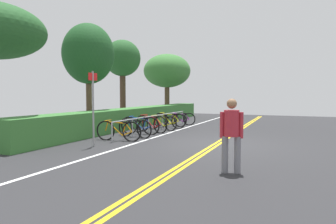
{
  "coord_description": "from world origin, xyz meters",
  "views": [
    {
      "loc": [
        -10.02,
        -2.41,
        1.69
      ],
      "look_at": [
        1.95,
        2.66,
        0.91
      ],
      "focal_mm": 32.21,
      "sensor_mm": 36.0,
      "label": 1
    }
  ],
  "objects_px": {
    "bicycle_5": "(169,121)",
    "tree_extra": "(167,71)",
    "bicycle_1": "(135,128)",
    "bicycle_6": "(171,120)",
    "bicycle_4": "(161,123)",
    "bicycle_2": "(140,125)",
    "bicycle_7": "(180,119)",
    "bicycle_3": "(151,124)",
    "sign_post_near": "(93,102)",
    "bicycle_0": "(119,131)",
    "tree_mid": "(88,54)",
    "pedestrian": "(231,131)",
    "bike_rack": "(156,119)",
    "tree_far_right": "(122,59)"
  },
  "relations": [
    {
      "from": "bicycle_4",
      "to": "pedestrian",
      "type": "distance_m",
      "value": 7.94
    },
    {
      "from": "bicycle_6",
      "to": "bicycle_1",
      "type": "bearing_deg",
      "value": -177.36
    },
    {
      "from": "bicycle_1",
      "to": "tree_far_right",
      "type": "distance_m",
      "value": 7.59
    },
    {
      "from": "tree_far_right",
      "to": "bicycle_6",
      "type": "bearing_deg",
      "value": -109.0
    },
    {
      "from": "bike_rack",
      "to": "bicycle_3",
      "type": "bearing_deg",
      "value": -179.41
    },
    {
      "from": "bicycle_2",
      "to": "bicycle_7",
      "type": "distance_m",
      "value": 4.31
    },
    {
      "from": "bicycle_3",
      "to": "bicycle_7",
      "type": "distance_m",
      "value": 3.52
    },
    {
      "from": "bicycle_1",
      "to": "bicycle_4",
      "type": "height_order",
      "value": "bicycle_1"
    },
    {
      "from": "sign_post_near",
      "to": "bicycle_1",
      "type": "bearing_deg",
      "value": -4.5
    },
    {
      "from": "bicycle_2",
      "to": "bicycle_0",
      "type": "bearing_deg",
      "value": -175.97
    },
    {
      "from": "bicycle_1",
      "to": "bicycle_6",
      "type": "relative_size",
      "value": 0.99
    },
    {
      "from": "bicycle_2",
      "to": "bicycle_5",
      "type": "bearing_deg",
      "value": -5.39
    },
    {
      "from": "bicycle_2",
      "to": "pedestrian",
      "type": "xyz_separation_m",
      "value": [
        -4.76,
        -4.76,
        0.54
      ]
    },
    {
      "from": "bicycle_1",
      "to": "sign_post_near",
      "type": "distance_m",
      "value": 2.6
    },
    {
      "from": "bicycle_5",
      "to": "bicycle_6",
      "type": "height_order",
      "value": "bicycle_5"
    },
    {
      "from": "tree_mid",
      "to": "tree_extra",
      "type": "xyz_separation_m",
      "value": [
        8.68,
        -0.28,
        -0.19
      ]
    },
    {
      "from": "bicycle_0",
      "to": "pedestrian",
      "type": "distance_m",
      "value": 5.47
    },
    {
      "from": "bicycle_3",
      "to": "bicycle_5",
      "type": "xyz_separation_m",
      "value": [
        1.82,
        -0.11,
        0.0
      ]
    },
    {
      "from": "bicycle_7",
      "to": "tree_mid",
      "type": "relative_size",
      "value": 0.34
    },
    {
      "from": "bicycle_2",
      "to": "sign_post_near",
      "type": "xyz_separation_m",
      "value": [
        -3.22,
        -0.05,
        1.08
      ]
    },
    {
      "from": "bicycle_2",
      "to": "sign_post_near",
      "type": "relative_size",
      "value": 0.73
    },
    {
      "from": "bike_rack",
      "to": "tree_extra",
      "type": "bearing_deg",
      "value": 19.53
    },
    {
      "from": "bicycle_1",
      "to": "sign_post_near",
      "type": "relative_size",
      "value": 0.7
    },
    {
      "from": "bicycle_3",
      "to": "tree_far_right",
      "type": "xyz_separation_m",
      "value": [
        3.88,
        3.82,
        3.4
      ]
    },
    {
      "from": "bicycle_3",
      "to": "pedestrian",
      "type": "distance_m",
      "value": 7.24
    },
    {
      "from": "bicycle_2",
      "to": "bicycle_6",
      "type": "distance_m",
      "value": 3.38
    },
    {
      "from": "bicycle_4",
      "to": "pedestrian",
      "type": "relative_size",
      "value": 1.08
    },
    {
      "from": "tree_mid",
      "to": "tree_extra",
      "type": "relative_size",
      "value": 1.08
    },
    {
      "from": "bicycle_5",
      "to": "sign_post_near",
      "type": "xyz_separation_m",
      "value": [
        -5.83,
        0.2,
        1.07
      ]
    },
    {
      "from": "bicycle_2",
      "to": "bike_rack",
      "type": "bearing_deg",
      "value": -5.93
    },
    {
      "from": "bicycle_0",
      "to": "bicycle_5",
      "type": "distance_m",
      "value": 4.49
    },
    {
      "from": "bicycle_1",
      "to": "tree_mid",
      "type": "bearing_deg",
      "value": 67.68
    },
    {
      "from": "bicycle_6",
      "to": "tree_extra",
      "type": "xyz_separation_m",
      "value": [
        5.73,
        2.69,
        3.01
      ]
    },
    {
      "from": "bicycle_4",
      "to": "tree_far_right",
      "type": "relative_size",
      "value": 0.35
    },
    {
      "from": "bicycle_0",
      "to": "bicycle_1",
      "type": "xyz_separation_m",
      "value": [
        1.01,
        -0.1,
        -0.0
      ]
    },
    {
      "from": "bicycle_6",
      "to": "tree_far_right",
      "type": "xyz_separation_m",
      "value": [
        1.28,
        3.72,
        3.44
      ]
    },
    {
      "from": "bicycle_0",
      "to": "bicycle_7",
      "type": "distance_m",
      "value": 6.18
    },
    {
      "from": "bicycle_5",
      "to": "tree_mid",
      "type": "bearing_deg",
      "value": 124.52
    },
    {
      "from": "tree_mid",
      "to": "tree_far_right",
      "type": "xyz_separation_m",
      "value": [
        4.24,
        0.75,
        0.24
      ]
    },
    {
      "from": "bicycle_2",
      "to": "bicycle_7",
      "type": "relative_size",
      "value": 1.04
    },
    {
      "from": "bicycle_4",
      "to": "tree_extra",
      "type": "height_order",
      "value": "tree_extra"
    },
    {
      "from": "bike_rack",
      "to": "bicycle_1",
      "type": "bearing_deg",
      "value": -177.3
    },
    {
      "from": "bicycle_7",
      "to": "bicycle_6",
      "type": "bearing_deg",
      "value": 170.8
    },
    {
      "from": "bicycle_5",
      "to": "tree_extra",
      "type": "distance_m",
      "value": 7.71
    },
    {
      "from": "bicycle_5",
      "to": "bicycle_6",
      "type": "relative_size",
      "value": 1.04
    },
    {
      "from": "bicycle_2",
      "to": "sign_post_near",
      "type": "bearing_deg",
      "value": -179.17
    },
    {
      "from": "bicycle_2",
      "to": "tree_extra",
      "type": "distance_m",
      "value": 9.94
    },
    {
      "from": "bicycle_3",
      "to": "bicycle_7",
      "type": "bearing_deg",
      "value": -0.8
    },
    {
      "from": "bicycle_2",
      "to": "bicycle_5",
      "type": "xyz_separation_m",
      "value": [
        2.61,
        -0.25,
        0.0
      ]
    },
    {
      "from": "bicycle_6",
      "to": "tree_extra",
      "type": "relative_size",
      "value": 0.37
    }
  ]
}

